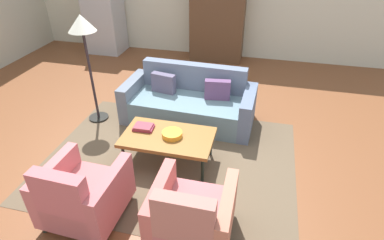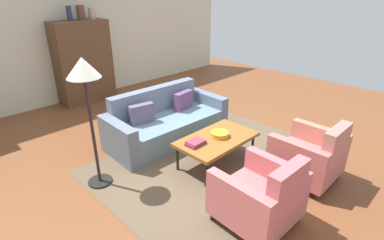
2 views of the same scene
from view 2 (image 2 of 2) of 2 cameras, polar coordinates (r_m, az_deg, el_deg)
The scene contains 14 objects.
ground_plane at distance 4.73m, azimuth 0.45°, elevation -6.81°, with size 11.14×11.14×0.00m, color brown.
wall_back at distance 7.40m, azimuth -22.25°, elevation 14.46°, with size 9.28×0.12×2.80m, color beige.
area_rug at distance 4.58m, azimuth 4.16°, elevation -7.99°, with size 3.40×2.60×0.01m, color brown.
couch at distance 5.16m, azimuth -5.25°, elevation -0.51°, with size 2.13×0.97×0.86m.
coffee_table at distance 4.35m, azimuth 4.81°, elevation -3.83°, with size 1.20×0.70×0.44m.
armchair_left at distance 3.41m, azimuth 13.36°, elevation -14.55°, with size 0.83×0.83×0.88m.
armchair_right at distance 4.33m, azimuth 22.04°, elevation -6.72°, with size 0.80×0.80×0.88m.
fruit_bowl at distance 4.36m, azimuth 5.36°, elevation -2.73°, with size 0.27×0.27×0.07m, color orange.
book_stack at distance 4.13m, azimuth 0.71°, elevation -4.39°, with size 0.28×0.19×0.06m.
cabinet at distance 7.19m, azimuth -20.19°, elevation 10.43°, with size 1.20×0.51×1.80m.
vase_tall at distance 6.98m, azimuth -22.61°, elevation 18.47°, with size 0.11×0.11×0.29m, color #28314D.
vase_round at distance 7.08m, azimuth -20.69°, elevation 18.83°, with size 0.17×0.17×0.30m, color brown.
vase_small at distance 7.19m, azimuth -18.78°, elevation 18.90°, with size 0.14×0.14×0.24m, color #B8A699.
floor_lamp at distance 3.71m, azimuth -19.99°, elevation 7.17°, with size 0.40×0.40×1.72m.
Camera 2 is at (-2.89, -2.84, 2.44)m, focal length 27.65 mm.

